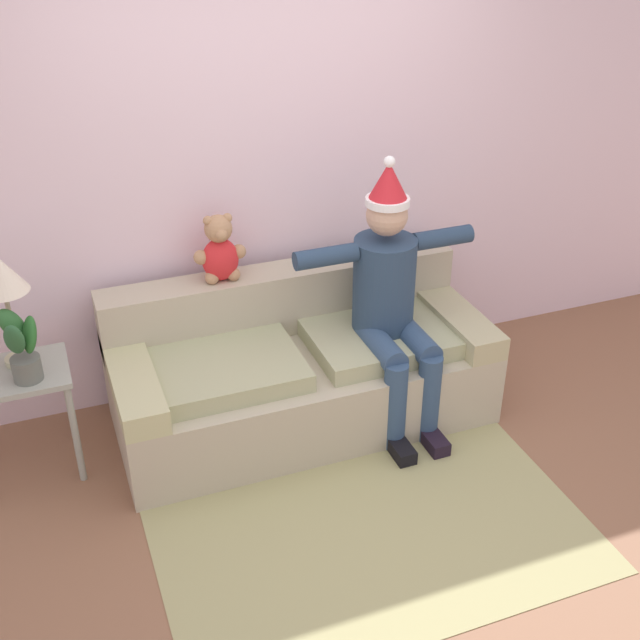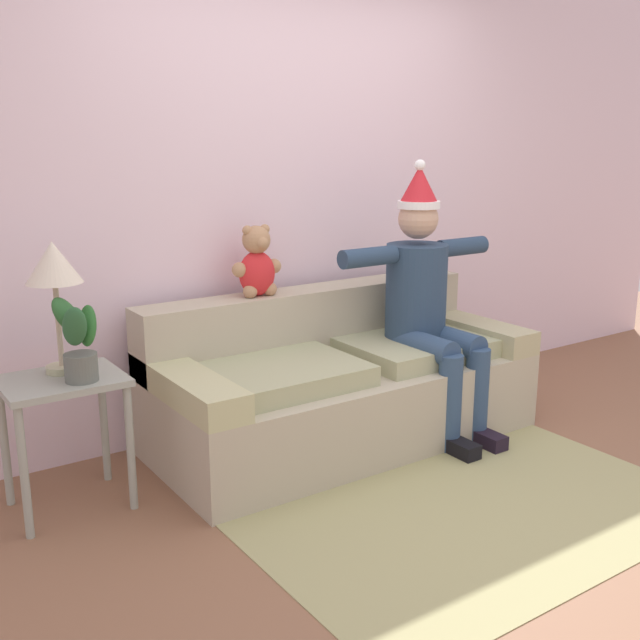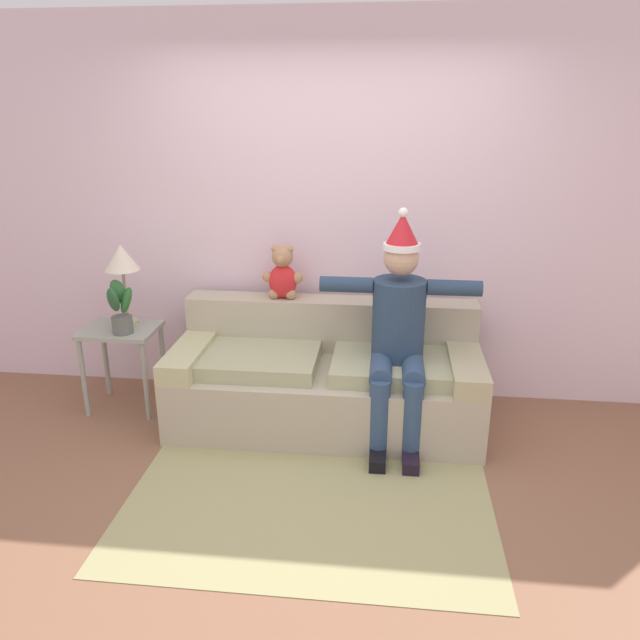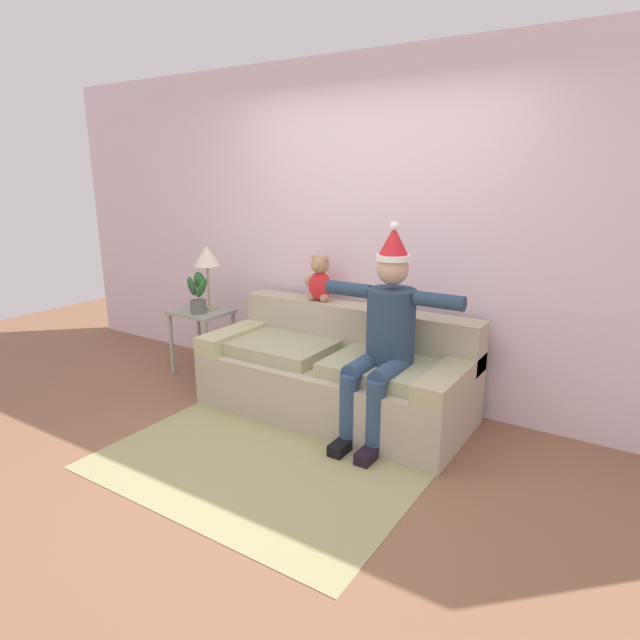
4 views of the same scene
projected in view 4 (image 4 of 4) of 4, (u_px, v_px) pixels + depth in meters
The scene contains 9 objects.
ground_plane at pixel (255, 466), 3.43m from camera, with size 10.00×10.00×0.00m, color #8A5E43.
back_wall at pixel (372, 232), 4.33m from camera, with size 7.00×0.10×2.70m, color silver.
couch at pixel (337, 373), 4.17m from camera, with size 2.06×0.91×0.79m.
person_seated at pixel (385, 333), 3.67m from camera, with size 1.02×0.77×1.50m.
teddy_bear at pixel (320, 280), 4.40m from camera, with size 0.29×0.17×0.38m.
side_table at pixel (202, 322), 4.91m from camera, with size 0.51×0.41×0.61m.
table_lamp at pixel (207, 259), 4.81m from camera, with size 0.24×0.24×0.58m.
potted_plant at pixel (198, 294), 4.73m from camera, with size 0.22×0.24×0.38m.
area_rug at pixel (251, 468), 3.40m from camera, with size 2.03×1.28×0.01m, color tan.
Camera 4 is at (2.00, -2.35, 1.80)m, focal length 30.15 mm.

